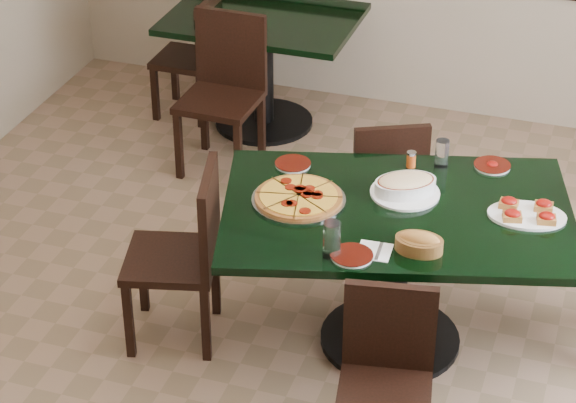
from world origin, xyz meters
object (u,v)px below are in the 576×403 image
(chair_far, at_px, (386,181))
(lasagna_casserole, at_px, (405,185))
(main_table, at_px, (396,243))
(bruschetta_platter, at_px, (527,212))
(back_chair_near, at_px, (225,83))
(chair_left, at_px, (188,248))
(back_chair_left, at_px, (196,51))
(pepperoni_pizza, at_px, (299,197))
(chair_near, at_px, (386,372))
(bread_basket, at_px, (419,243))
(back_table, at_px, (263,50))

(chair_far, distance_m, lasagna_casserole, 0.70)
(main_table, distance_m, lasagna_casserole, 0.27)
(bruschetta_platter, bearing_deg, back_chair_near, 138.50)
(chair_left, height_order, lasagna_casserole, chair_left)
(back_chair_left, xyz_separation_m, pepperoni_pizza, (1.34, -2.01, 0.32))
(main_table, xyz_separation_m, pepperoni_pizza, (-0.44, -0.07, 0.20))
(back_chair_near, bearing_deg, chair_near, -53.07)
(chair_near, distance_m, pepperoni_pizza, 0.95)
(chair_near, relative_size, back_chair_near, 0.86)
(lasagna_casserole, xyz_separation_m, bread_basket, (0.16, -0.43, -0.01))
(back_table, height_order, chair_left, chair_left)
(chair_far, height_order, lasagna_casserole, lasagna_casserole)
(main_table, bearing_deg, back_table, 109.20)
(back_chair_near, relative_size, lasagna_casserole, 2.74)
(chair_left, height_order, bruschetta_platter, chair_left)
(back_chair_near, height_order, lasagna_casserole, back_chair_near)
(chair_far, bearing_deg, back_chair_left, -63.63)
(bread_basket, bearing_deg, back_chair_left, 130.17)
(back_chair_near, bearing_deg, bread_basket, -46.24)
(chair_near, height_order, bread_basket, bread_basket)
(chair_far, height_order, chair_left, chair_left)
(chair_left, relative_size, bread_basket, 4.31)
(back_chair_near, height_order, bruschetta_platter, back_chair_near)
(main_table, xyz_separation_m, back_chair_near, (-1.37, 1.40, -0.04))
(back_table, bearing_deg, chair_left, -79.41)
(back_chair_near, bearing_deg, back_table, 86.26)
(chair_left, bearing_deg, bread_basket, 73.21)
(bruschetta_platter, bearing_deg, back_chair_left, 134.22)
(chair_far, bearing_deg, chair_near, 78.64)
(pepperoni_pizza, bearing_deg, main_table, 9.33)
(pepperoni_pizza, height_order, bread_basket, bread_basket)
(chair_left, distance_m, back_chair_left, 2.34)
(back_table, bearing_deg, back_chair_left, -178.97)
(chair_near, bearing_deg, back_chair_near, 115.52)
(back_chair_left, xyz_separation_m, bruschetta_platter, (2.34, -1.82, 0.32))
(chair_far, relative_size, pepperoni_pizza, 1.92)
(back_chair_left, bearing_deg, back_table, 91.01)
(lasagna_casserole, bearing_deg, chair_far, 78.61)
(main_table, height_order, back_chair_left, back_chair_left)
(chair_far, height_order, pepperoni_pizza, chair_far)
(chair_far, height_order, back_chair_left, chair_far)
(lasagna_casserole, bearing_deg, bread_basket, -101.95)
(chair_near, distance_m, bread_basket, 0.57)
(main_table, distance_m, back_table, 2.35)
(main_table, xyz_separation_m, chair_near, (0.15, -0.75, -0.12))
(chair_near, relative_size, bruschetta_platter, 2.13)
(chair_far, height_order, bread_basket, bread_basket)
(chair_far, xyz_separation_m, chair_near, (0.37, -1.45, -0.01))
(back_chair_left, height_order, bruschetta_platter, back_chair_left)
(pepperoni_pizza, xyz_separation_m, lasagna_casserole, (0.44, 0.21, 0.03))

